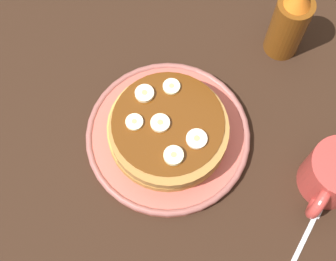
{
  "coord_description": "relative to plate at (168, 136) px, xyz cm",
  "views": [
    {
      "loc": [
        22.7,
        15.12,
        70.2
      ],
      "look_at": [
        0.0,
        0.0,
        3.16
      ],
      "focal_mm": 50.61,
      "sensor_mm": 36.0,
      "label": 1
    }
  ],
  "objects": [
    {
      "name": "banana_slice_0",
      "position": [
        0.87,
        -0.79,
        5.71
      ],
      "size": [
        2.88,
        2.88,
        0.83
      ],
      "color": "#FBE1B4",
      "rests_on": "pancake_stack"
    },
    {
      "name": "plate",
      "position": [
        0.0,
        0.0,
        0.0
      ],
      "size": [
        25.82,
        25.82,
        1.84
      ],
      "color": "#CC594C",
      "rests_on": "ground_plane"
    },
    {
      "name": "banana_slice_3",
      "position": [
        0.26,
        4.96,
        5.66
      ],
      "size": [
        3.08,
        3.08,
        0.74
      ],
      "color": "#F8E2C4",
      "rests_on": "pancake_stack"
    },
    {
      "name": "syrup_bottle",
      "position": [
        -24.93,
        6.67,
        5.81
      ],
      "size": [
        5.86,
        5.86,
        15.16
      ],
      "color": "brown",
      "rests_on": "ground_plane"
    },
    {
      "name": "banana_slice_4",
      "position": [
        -1.81,
        -5.44,
        5.72
      ],
      "size": [
        2.89,
        2.89,
        0.86
      ],
      "color": "#FCEAB7",
      "rests_on": "pancake_stack"
    },
    {
      "name": "banana_slice_2",
      "position": [
        -5.05,
        -2.74,
        5.65
      ],
      "size": [
        2.62,
        2.62,
        0.72
      ],
      "color": "#F1F2B8",
      "rests_on": "pancake_stack"
    },
    {
      "name": "banana_slice_1",
      "position": [
        2.81,
        -4.04,
        5.65
      ],
      "size": [
        2.61,
        2.61,
        0.7
      ],
      "color": "#FCF1BA",
      "rests_on": "pancake_stack"
    },
    {
      "name": "banana_slice_5",
      "position": [
        4.0,
        3.62,
        5.8
      ],
      "size": [
        2.89,
        2.89,
        1.01
      ],
      "color": "beige",
      "rests_on": "pancake_stack"
    },
    {
      "name": "pancake_stack",
      "position": [
        0.26,
        0.37,
        2.96
      ],
      "size": [
        19.16,
        18.77,
        4.95
      ],
      "color": "#A37436",
      "rests_on": "plate"
    },
    {
      "name": "fork",
      "position": [
        0.6,
        25.34,
        -0.74
      ],
      "size": [
        13.03,
        1.64,
        0.5
      ],
      "color": "silver",
      "rests_on": "ground_plane"
    },
    {
      "name": "coffee_mug",
      "position": [
        -7.06,
        24.1,
        3.3
      ],
      "size": [
        12.24,
        8.88,
        8.33
      ],
      "color": "#B23833",
      "rests_on": "ground_plane"
    },
    {
      "name": "ground_plane",
      "position": [
        0.0,
        0.0,
        -2.49
      ],
      "size": [
        140.0,
        140.0,
        3.0
      ],
      "primitive_type": "cube",
      "color": "black"
    }
  ]
}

